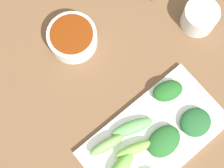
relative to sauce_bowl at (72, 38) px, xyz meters
name	(u,v)px	position (x,y,z in m)	size (l,w,h in m)	color
tabletop	(110,104)	(0.16, -0.03, -0.03)	(2.10, 2.10, 0.02)	brown
sauce_bowl	(72,38)	(0.00, 0.00, 0.00)	(0.11, 0.11, 0.04)	white
serving_plate	(154,137)	(0.27, 0.00, -0.02)	(0.16, 0.29, 0.01)	white
broccoli_stalk_0	(107,145)	(0.22, -0.09, 0.00)	(0.02, 0.08, 0.03)	#72A455
broccoli_leafy_1	(164,141)	(0.29, 0.00, 0.00)	(0.05, 0.07, 0.03)	#235C25
broccoli_leafy_2	(168,91)	(0.22, 0.08, 0.00)	(0.04, 0.06, 0.03)	#215C20
broccoli_leafy_3	(195,122)	(0.30, 0.08, 0.00)	(0.06, 0.06, 0.02)	#205629
broccoli_stalk_4	(121,167)	(0.27, -0.09, 0.00)	(0.03, 0.07, 0.03)	#6BAE45
broccoli_stalk_6	(132,128)	(0.23, -0.03, 0.00)	(0.03, 0.09, 0.02)	#5EA657
broccoli_stalk_8	(134,149)	(0.26, -0.05, 0.00)	(0.02, 0.08, 0.02)	#76AB44
tea_cup	(200,17)	(0.14, 0.24, 0.00)	(0.08, 0.08, 0.05)	white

